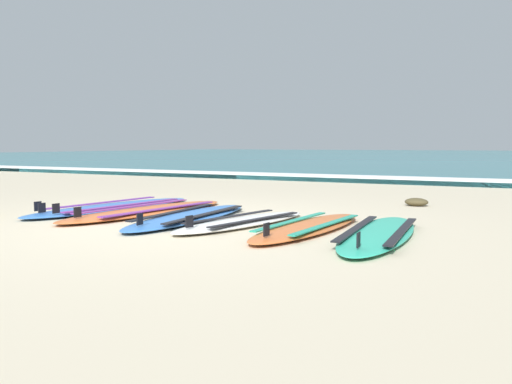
% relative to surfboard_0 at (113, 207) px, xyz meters
% --- Properties ---
extents(ground_plane, '(80.00, 80.00, 0.00)m').
position_rel_surfboard_0_xyz_m(ground_plane, '(1.34, -0.62, -0.04)').
color(ground_plane, beige).
extents(sea, '(80.00, 60.00, 0.10)m').
position_rel_surfboard_0_xyz_m(sea, '(1.34, 35.86, 0.01)').
color(sea, teal).
rests_on(sea, ground).
extents(wave_foam_strip, '(80.00, 1.17, 0.11)m').
position_rel_surfboard_0_xyz_m(wave_foam_strip, '(1.34, 6.44, 0.02)').
color(wave_foam_strip, white).
rests_on(wave_foam_strip, ground).
extents(surfboard_0, '(1.01, 2.62, 0.18)m').
position_rel_surfboard_0_xyz_m(surfboard_0, '(0.00, 0.00, 0.00)').
color(surfboard_0, '#3875CC').
rests_on(surfboard_0, ground).
extents(surfboard_1, '(0.99, 2.61, 0.18)m').
position_rel_surfboard_0_xyz_m(surfboard_1, '(0.63, -0.10, -0.00)').
color(surfboard_1, orange).
rests_on(surfboard_1, ground).
extents(surfboard_2, '(0.67, 2.34, 0.18)m').
position_rel_surfboard_0_xyz_m(surfboard_2, '(1.37, -0.29, -0.00)').
color(surfboard_2, '#3875CC').
rests_on(surfboard_2, ground).
extents(surfboard_3, '(0.91, 1.99, 0.18)m').
position_rel_surfboard_0_xyz_m(surfboard_3, '(2.08, -0.37, -0.00)').
color(surfboard_3, white).
rests_on(surfboard_3, ground).
extents(surfboard_4, '(0.70, 2.13, 0.18)m').
position_rel_surfboard_0_xyz_m(surfboard_4, '(2.80, -0.38, -0.00)').
color(surfboard_4, orange).
rests_on(surfboard_4, ground).
extents(surfboard_5, '(0.67, 2.24, 0.18)m').
position_rel_surfboard_0_xyz_m(surfboard_5, '(3.50, -0.45, -0.00)').
color(surfboard_5, '#2DB793').
rests_on(surfboard_5, ground).
extents(seaweed_clump_near_shoreline, '(0.31, 0.25, 0.11)m').
position_rel_surfboard_0_xyz_m(seaweed_clump_near_shoreline, '(3.40, 2.16, 0.02)').
color(seaweed_clump_near_shoreline, '#4C4228').
rests_on(seaweed_clump_near_shoreline, ground).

